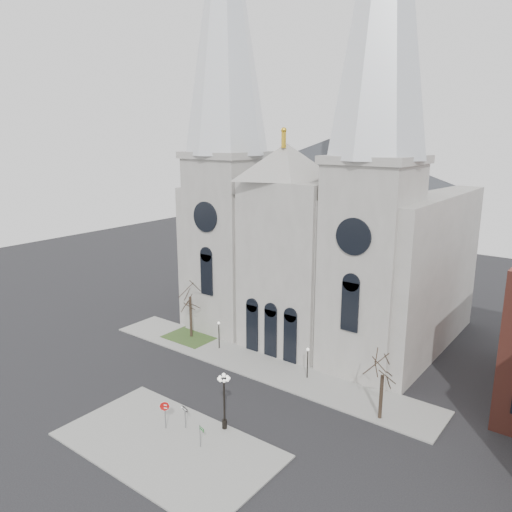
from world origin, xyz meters
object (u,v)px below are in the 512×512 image
Objects in this scene: stop_sign at (165,409)px; street_name_sign at (201,434)px; globe_lamp at (224,394)px; one_way_sign at (185,413)px.

stop_sign is 1.30× the size of street_name_sign.
globe_lamp reaches higher than one_way_sign.
globe_lamp is at bearing 50.79° from one_way_sign.
street_name_sign is at bearing -20.42° from stop_sign.
globe_lamp reaches higher than stop_sign.
stop_sign is 1.73m from one_way_sign.
one_way_sign is (1.31, 1.05, -0.41)m from stop_sign.
stop_sign is at bearing -126.71° from one_way_sign.
stop_sign is 1.24× the size of one_way_sign.
globe_lamp is at bearing 18.56° from stop_sign.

